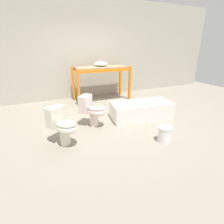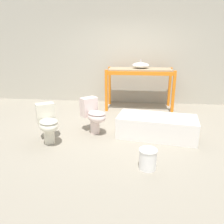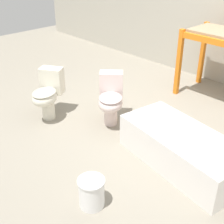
% 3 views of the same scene
% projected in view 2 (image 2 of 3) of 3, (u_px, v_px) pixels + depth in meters
% --- Properties ---
extents(ground_plane, '(12.00, 12.00, 0.00)m').
position_uv_depth(ground_plane, '(118.00, 127.00, 4.78)').
color(ground_plane, gray).
extents(warehouse_wall_rear, '(10.80, 0.08, 3.20)m').
position_uv_depth(warehouse_wall_rear, '(125.00, 48.00, 6.34)').
color(warehouse_wall_rear, '#B2AD9E').
rests_on(warehouse_wall_rear, ground_plane).
extents(shelving_rack, '(1.80, 0.78, 1.10)m').
position_uv_depth(shelving_rack, '(140.00, 75.00, 5.88)').
color(shelving_rack, orange).
rests_on(shelving_rack, ground_plane).
extents(sink_basin, '(0.45, 0.38, 0.24)m').
position_uv_depth(sink_basin, '(141.00, 65.00, 5.85)').
color(sink_basin, white).
rests_on(sink_basin, shelving_rack).
extents(bathtub_main, '(1.58, 0.90, 0.42)m').
position_uv_depth(bathtub_main, '(157.00, 125.00, 4.25)').
color(bathtub_main, white).
rests_on(bathtub_main, ground_plane).
extents(toilet_near, '(0.59, 0.67, 0.71)m').
position_uv_depth(toilet_near, '(48.00, 122.00, 3.96)').
color(toilet_near, silver).
rests_on(toilet_near, ground_plane).
extents(toilet_far, '(0.65, 0.65, 0.71)m').
position_uv_depth(toilet_far, '(94.00, 114.00, 4.40)').
color(toilet_far, silver).
rests_on(toilet_far, ground_plane).
extents(bucket_white, '(0.27, 0.27, 0.31)m').
position_uv_depth(bucket_white, '(148.00, 159.00, 3.19)').
color(bucket_white, white).
rests_on(bucket_white, ground_plane).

